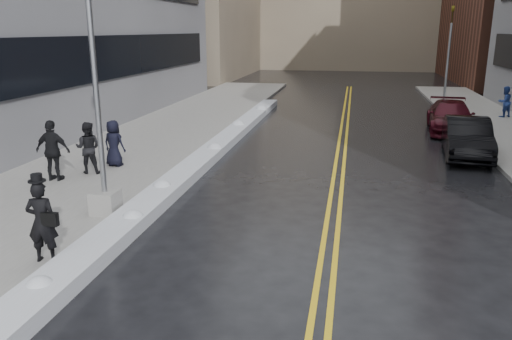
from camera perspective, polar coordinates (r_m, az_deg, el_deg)
The scene contains 14 objects.
ground at distance 10.75m, azimuth -5.63°, elevation -10.54°, with size 160.00×160.00×0.00m, color black.
sidewalk_west at distance 21.57m, azimuth -12.81°, elevation 2.83°, with size 5.50×50.00×0.15m, color gray.
lane_line_left at distance 19.80m, azimuth 9.23°, elevation 1.67°, with size 0.12×50.00×0.01m, color gold.
lane_line_right at distance 19.80m, azimuth 10.10°, elevation 1.63°, with size 0.12×50.00×0.01m, color gold.
snow_ridge at distance 18.59m, azimuth -5.92°, elevation 1.40°, with size 0.90×30.00×0.34m, color silver.
lamppost at distance 12.98m, azimuth -17.53°, elevation 5.19°, with size 0.65×0.65×7.62m.
traffic_signal at distance 33.72m, azimuth 21.15°, elevation 12.43°, with size 0.16×0.20×6.00m.
pedestrian_fedora at distance 11.02m, azimuth -23.26°, elevation -5.48°, with size 0.62×0.41×1.71m, color black.
pedestrian_b at distance 17.33m, azimuth -18.63°, elevation 2.43°, with size 0.83×0.65×1.71m, color black.
pedestrian_c at distance 17.97m, azimuth -15.94°, elevation 2.95°, with size 0.79×0.51×1.61m, color black.
pedestrian_d at distance 16.81m, azimuth -22.18°, elevation 2.06°, with size 1.13×0.47×1.92m, color black.
pedestrian_east at distance 30.48m, azimuth 26.54°, elevation 7.00°, with size 0.81×0.63×1.66m, color navy.
car_black at distance 20.83m, azimuth 22.96°, elevation 3.42°, with size 1.59×4.55×1.50m, color black.
car_maroon at distance 25.78m, azimuth 21.35°, elevation 5.68°, with size 2.03×4.98×1.45m, color #3A0912.
Camera 1 is at (2.85, -9.22, 4.75)m, focal length 35.00 mm.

